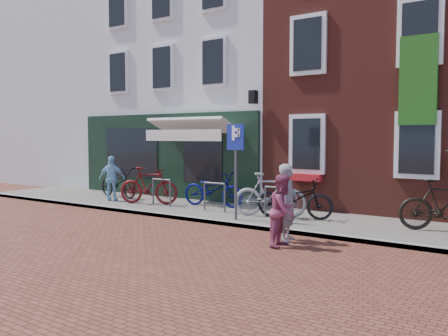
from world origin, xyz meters
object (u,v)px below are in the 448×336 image
Objects in this scene: cafe_person at (112,178)px; woman at (288,202)px; bicycle_5 at (444,205)px; bicycle_2 at (213,189)px; parking_sign at (236,155)px; bicycle_1 at (149,186)px; bicycle_4 at (295,198)px; bicycle_0 at (118,182)px; bicycle_3 at (270,195)px; boy at (283,210)px.

woman is at bearing 137.13° from cafe_person.
bicycle_5 is at bearing -58.49° from woman.
bicycle_5 is (6.45, -0.09, 0.06)m from bicycle_2.
parking_sign is 2.64m from bicycle_2.
bicycle_1 is 4.93m from bicycle_4.
bicycle_0 is 6.96m from bicycle_4.
parking_sign is at bearing 133.53° from bicycle_3.
bicycle_0 is (-5.81, 1.40, -1.14)m from parking_sign.
woman is at bearing 11.62° from boy.
bicycle_3 is 0.97× the size of bicycle_4.
bicycle_3 is at bearing 152.65° from cafe_person.
bicycle_5 is at bearing -44.64° from boy.
bicycle_0 is at bearing 84.87° from bicycle_2.
bicycle_4 is (4.92, 0.24, -0.06)m from bicycle_1.
bicycle_0 is 1.00× the size of bicycle_4.
bicycle_3 reaches higher than bicycle_0.
cafe_person is at bearing 72.35° from bicycle_5.
boy is 7.83m from cafe_person.
parking_sign reaches higher than boy.
cafe_person is 6.49m from bicycle_4.
bicycle_4 is at bearing -106.75° from bicycle_2.
boy is at bearing -175.15° from woman.
bicycle_4 is at bearing 16.31° from boy.
bicycle_0 is at bearing 68.21° from bicycle_5.
bicycle_1 and bicycle_5 have the same top height.
parking_sign is 1.22× the size of bicycle_4.
woman is 2.26m from bicycle_4.
bicycle_3 is (4.26, 0.13, 0.00)m from bicycle_1.
boy is at bearing 118.78° from bicycle_5.
bicycle_0 is at bearing -85.78° from cafe_person.
woman is at bearing -99.32° from bicycle_0.
bicycle_1 is 1.00× the size of bicycle_5.
bicycle_1 is 4.26m from bicycle_3.
bicycle_3 reaches higher than bicycle_4.
bicycle_0 is 2.12m from bicycle_1.
cafe_person is (-5.33, 0.69, -0.92)m from parking_sign.
boy is 2.79m from bicycle_4.
bicycle_3 is at bearing 62.26° from parking_sign.
bicycle_1 and bicycle_3 have the same top height.
woman is 6.08m from bicycle_1.
bicycle_3 is 4.18m from bicycle_5.
bicycle_0 is at bearing 52.76° from bicycle_1.
bicycle_4 is (-1.03, 2.59, -0.11)m from boy.
bicycle_2 is at bearing -80.01° from bicycle_0.
bicycle_2 and bicycle_4 have the same top height.
parking_sign is at bearing 50.44° from woman.
woman reaches higher than bicycle_5.
cafe_person is 1.56m from bicycle_1.
boy reaches higher than bicycle_0.
bicycle_0 and bicycle_2 have the same top height.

